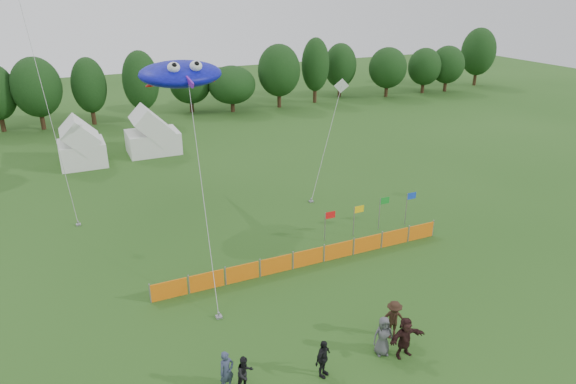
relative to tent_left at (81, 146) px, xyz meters
name	(u,v)px	position (x,y,z in m)	size (l,w,h in m)	color
ground	(343,344)	(8.65, -30.97, -1.74)	(160.00, 160.00, 0.00)	#234C16
treeline	(162,83)	(10.25, 13.96, 2.45)	(104.57, 8.78, 8.36)	#382314
tent_left	(81,146)	(0.00, 0.00, 0.00)	(3.90, 3.90, 3.44)	white
tent_right	(152,135)	(6.39, 0.97, -0.03)	(4.80, 3.84, 3.39)	white
barrier_fence	(308,258)	(10.33, -24.06, -1.24)	(17.90, 0.06, 1.00)	orange
flag_row	(370,212)	(15.88, -21.89, -0.31)	(6.73, 0.28, 2.27)	gray
spectator_a	(227,371)	(3.04, -31.41, -0.84)	(0.65, 0.43, 1.79)	#343C57
spectator_b	(245,374)	(3.69, -31.72, -0.95)	(0.76, 0.60, 1.57)	black
spectator_c	(394,320)	(10.96, -31.45, -0.78)	(1.24, 0.71, 1.91)	black
spectator_d	(323,359)	(6.87, -32.32, -0.87)	(1.01, 0.42, 1.73)	black
spectator_e	(383,336)	(9.89, -32.20, -0.81)	(0.91, 0.59, 1.86)	#49494E
spectator_f	(405,337)	(10.67, -32.70, -0.77)	(1.79, 0.57, 1.93)	black
stingray_kite	(180,73)	(6.46, -12.31, 7.73)	(6.67, 21.83, 10.54)	#0D11C6
small_kite_white	(333,117)	(18.09, -12.83, 3.66)	(5.53, 4.68, 8.09)	white
small_kite_dark	(42,86)	(-2.11, -9.67, 7.06)	(1.85, 5.74, 15.00)	black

